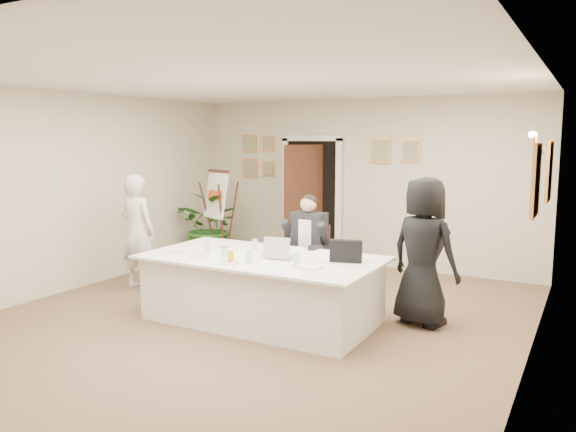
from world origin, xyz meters
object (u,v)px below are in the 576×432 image
Objects in this scene: flip_chart at (221,222)px; oj_glass at (231,257)px; standing_woman at (424,252)px; potted_palm at (212,226)px; paper_stack at (309,267)px; steel_jug at (224,252)px; conference_table at (262,288)px; seated_man at (307,247)px; laptop_bag at (346,251)px; laptop at (281,246)px; standing_man at (137,232)px.

flip_chart reaches higher than oj_glass.
potted_palm is at bearing -2.58° from standing_woman.
paper_stack is 2.43× the size of steel_jug.
conference_table is 10.36× the size of paper_stack.
seated_man is at bearing 10.24° from standing_woman.
laptop_bag is at bearing 15.93° from steel_jug.
flip_chart is 3.79m from laptop_bag.
oj_glass is (-0.37, -0.49, -0.07)m from laptop.
seated_man is 1.48m from oj_glass.
laptop_bag is (-0.71, -0.59, 0.04)m from standing_woman.
laptop_bag is at bearing 63.48° from paper_stack.
oj_glass is at bearing 161.05° from standing_man.
potted_palm is at bearing 129.85° from oj_glass.
steel_jug is at bearing -179.32° from laptop_bag.
standing_man is 12.70× the size of oj_glass.
steel_jug is at bearing -113.25° from seated_man.
flip_chart reaches higher than seated_man.
laptop is at bearing -40.62° from potted_palm.
flip_chart is (-2.20, 2.25, 0.34)m from conference_table.
seated_man is at bearing 85.38° from conference_table.
paper_stack is (0.51, -0.31, -0.12)m from laptop.
standing_woman is 1.41m from paper_stack.
seated_man is 1.01m from laptop.
standing_woman is 13.20× the size of oj_glass.
seated_man is 5.35× the size of paper_stack.
oj_glass is (-1.11, -0.64, -0.06)m from laptop_bag.
oj_glass is at bearing 52.46° from standing_woman.
potted_palm is at bearing 155.47° from flip_chart.
potted_palm is (-0.18, 2.00, -0.21)m from standing_man.
laptop_bag reaches higher than steel_jug.
standing_man is 3.30m from laptop_bag.
flip_chart is at bearing 127.51° from oj_glass.
potted_palm reaches higher than conference_table.
potted_palm is at bearing 129.16° from steel_jug.
conference_table is 1.94× the size of seated_man.
laptop_bag is 1.28m from oj_glass.
laptop_bag is at bearing 178.58° from standing_man.
steel_jug is (-0.47, -1.21, 0.11)m from seated_man.
oj_glass is (-0.13, -0.45, 0.45)m from conference_table.
flip_chart is (-2.28, 1.24, 0.02)m from seated_man.
standing_woman is 4.49m from potted_palm.
laptop_bag is 0.53m from paper_stack.
flip_chart is 0.34m from potted_palm.
seated_man reaches higher than laptop_bag.
steel_jug is (1.81, -2.45, 0.09)m from flip_chart.
paper_stack is 0.90m from oj_glass.
seated_man is 13.02× the size of steel_jug.
conference_table is 2.38m from standing_man.
flip_chart reaches higher than steel_jug.
standing_woman is at bearing -20.93° from potted_palm.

